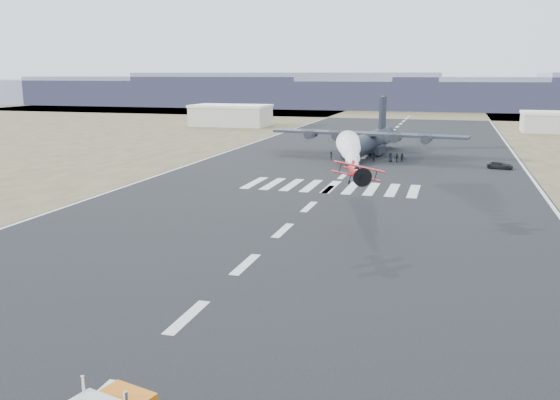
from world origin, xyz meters
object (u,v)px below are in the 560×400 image
at_px(hangar_right, 560,122).
at_px(support_vehicle, 500,165).
at_px(transport_aircraft, 369,140).
at_px(crew_e, 390,157).
at_px(hangar_left, 231,115).
at_px(crew_b, 402,158).
at_px(crew_g, 372,155).
at_px(crew_c, 331,156).
at_px(crew_a, 364,153).
at_px(crew_d, 397,157).
at_px(crew_h, 374,157).
at_px(crew_f, 354,153).
at_px(aerobatic_biplane, 357,172).

height_order(hangar_right, support_vehicle, hangar_right).
distance_m(transport_aircraft, crew_e, 10.79).
xyz_separation_m(hangar_left, crew_e, (57.80, -66.78, -2.50)).
distance_m(support_vehicle, crew_b, 17.64).
relative_size(hangar_left, hangar_right, 1.20).
bearing_deg(crew_g, crew_e, 47.56).
bearing_deg(crew_c, crew_a, 138.12).
height_order(crew_b, crew_d, crew_b).
distance_m(support_vehicle, crew_h, 22.58).
relative_size(crew_b, crew_e, 0.93).
bearing_deg(crew_f, crew_e, -152.69).
height_order(crew_a, crew_e, crew_e).
relative_size(support_vehicle, crew_f, 2.59).
bearing_deg(crew_d, support_vehicle, -105.29).
bearing_deg(support_vehicle, crew_d, 90.84).
distance_m(transport_aircraft, crew_g, 6.55).
distance_m(hangar_left, support_vehicle, 104.18).
xyz_separation_m(hangar_left, transport_aircraft, (52.46, -57.63, -0.42)).
distance_m(crew_f, crew_h, 6.48).
distance_m(hangar_left, crew_c, 81.59).
distance_m(hangar_right, crew_g, 81.63).
bearing_deg(crew_a, hangar_right, -33.32).
relative_size(crew_c, crew_h, 0.92).
bearing_deg(crew_d, crew_f, 65.55).
distance_m(hangar_left, aerobatic_biplane, 133.53).
relative_size(hangar_right, crew_h, 11.54).
bearing_deg(crew_b, crew_g, 179.44).
xyz_separation_m(aerobatic_biplane, transport_aircraft, (-7.05, 61.87, -3.43)).
bearing_deg(crew_g, support_vehicle, 71.37).
height_order(hangar_left, crew_e, hangar_left).
height_order(crew_b, crew_e, crew_e).
relative_size(hangar_left, crew_g, 14.84).
relative_size(transport_aircraft, crew_d, 24.09).
bearing_deg(hangar_right, transport_aircraft, -126.02).
relative_size(crew_a, crew_g, 1.09).
bearing_deg(support_vehicle, crew_h, 96.54).
height_order(crew_b, crew_h, crew_h).
height_order(aerobatic_biplane, crew_b, aerobatic_biplane).
relative_size(aerobatic_biplane, crew_a, 3.03).
height_order(aerobatic_biplane, support_vehicle, aerobatic_biplane).
height_order(hangar_left, crew_h, hangar_left).
height_order(transport_aircraft, support_vehicle, transport_aircraft).
height_order(hangar_left, crew_f, hangar_left).
xyz_separation_m(support_vehicle, crew_e, (-19.46, 3.05, 0.29)).
bearing_deg(crew_c, support_vehicle, 89.30).
xyz_separation_m(aerobatic_biplane, crew_h, (-4.72, 51.84, -5.53)).
bearing_deg(support_vehicle, hangar_left, 59.94).
distance_m(hangar_right, crew_a, 81.14).
distance_m(transport_aircraft, crew_d, 10.95).
xyz_separation_m(support_vehicle, crew_h, (-22.47, 2.17, 0.27)).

